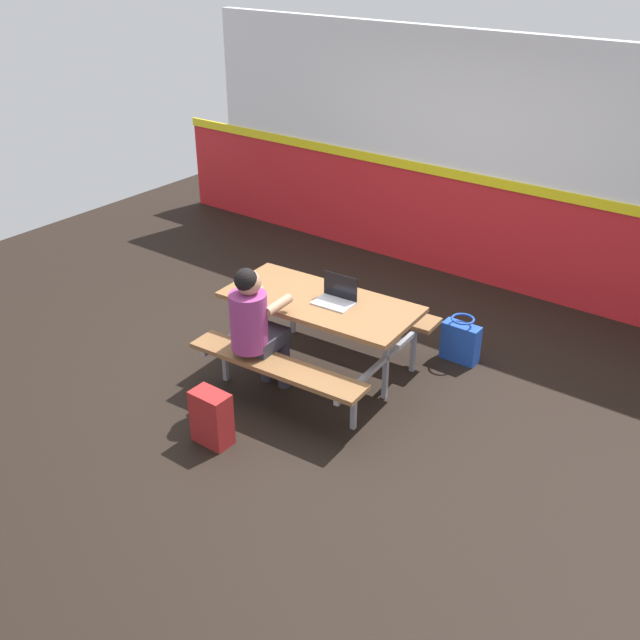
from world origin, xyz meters
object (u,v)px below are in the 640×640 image
object	(u,v)px
laptop_silver	(336,297)
tote_bag_bright	(461,341)
picnic_table_main	(320,318)
backpack_dark	(212,418)
student_nearer	(255,322)

from	to	relation	value
laptop_silver	tote_bag_bright	xyz separation A→B (m)	(0.73, 0.92, -0.59)
picnic_table_main	tote_bag_bright	size ratio (longest dim) A/B	3.94
backpack_dark	laptop_silver	bearing A→B (deg)	80.39
backpack_dark	tote_bag_bright	size ratio (longest dim) A/B	1.02
picnic_table_main	tote_bag_bright	xyz separation A→B (m)	(0.85, 0.97, -0.38)
tote_bag_bright	picnic_table_main	bearing A→B (deg)	-131.47
laptop_silver	backpack_dark	world-z (taller)	laptop_silver
student_nearer	backpack_dark	size ratio (longest dim) A/B	2.74
picnic_table_main	student_nearer	distance (m)	0.63
picnic_table_main	student_nearer	size ratio (longest dim) A/B	1.40
student_nearer	laptop_silver	bearing A→B (deg)	60.78
picnic_table_main	laptop_silver	bearing A→B (deg)	19.57
student_nearer	backpack_dark	distance (m)	0.84
picnic_table_main	student_nearer	world-z (taller)	student_nearer
picnic_table_main	laptop_silver	xyz separation A→B (m)	(0.13, 0.05, 0.21)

